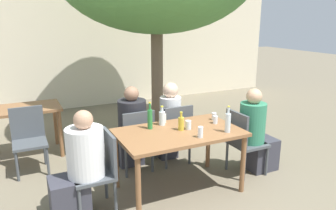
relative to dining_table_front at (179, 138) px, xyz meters
name	(u,v)px	position (x,y,z in m)	size (l,w,h in m)	color
ground_plane	(178,189)	(0.00, 0.00, -0.69)	(30.00, 30.00, 0.00)	#706651
cafe_building_wall	(90,47)	(0.00, 4.47, 0.71)	(10.00, 0.08, 2.80)	beige
dining_table_front	(179,138)	(0.00, 0.00, 0.00)	(1.48, 0.90, 0.77)	brown
dining_table_back	(25,115)	(-1.61, 1.96, -0.04)	(1.03, 0.69, 0.77)	brown
patio_chair_0	(100,167)	(-0.97, 0.00, -0.18)	(0.44, 0.44, 0.90)	#474C51
patio_chair_1	(243,139)	(0.97, 0.00, -0.18)	(0.44, 0.44, 0.90)	#474C51
patio_chair_2	(136,138)	(-0.30, 0.68, -0.18)	(0.44, 0.44, 0.90)	#474C51
patio_chair_3	(175,131)	(0.30, 0.68, -0.18)	(0.44, 0.44, 0.90)	#474C51
patio_chair_4	(29,136)	(-1.61, 1.38, -0.18)	(0.44, 0.44, 0.90)	#474C51
person_seated_0	(79,169)	(-1.20, 0.00, -0.16)	(0.60, 0.40, 1.17)	#383842
person_seated_1	(256,135)	(1.20, 0.00, -0.16)	(0.58, 0.35, 1.19)	#383842
person_seated_2	(131,130)	(-0.30, 0.91, -0.15)	(0.39, 0.60, 1.19)	#383842
person_seated_3	(168,125)	(0.30, 0.92, -0.16)	(0.31, 0.56, 1.19)	#383842
oil_cruet_0	(181,123)	(0.04, 0.02, 0.17)	(0.07, 0.07, 0.23)	gold
green_bottle_1	(150,118)	(-0.28, 0.23, 0.22)	(0.06, 0.06, 0.34)	#287A38
water_bottle_2	(162,118)	(-0.09, 0.29, 0.18)	(0.08, 0.08, 0.25)	silver
water_bottle_3	(228,122)	(0.50, -0.28, 0.21)	(0.07, 0.07, 0.32)	silver
drinking_glass_0	(214,116)	(0.62, 0.19, 0.13)	(0.06, 0.06, 0.10)	white
drinking_glass_1	(215,120)	(0.55, 0.05, 0.13)	(0.06, 0.06, 0.10)	white
drinking_glass_2	(163,118)	(-0.03, 0.37, 0.14)	(0.07, 0.07, 0.11)	silver
drinking_glass_3	(188,125)	(0.13, 0.01, 0.14)	(0.07, 0.07, 0.11)	silver
drinking_glass_4	(200,132)	(0.12, -0.29, 0.15)	(0.06, 0.06, 0.13)	white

